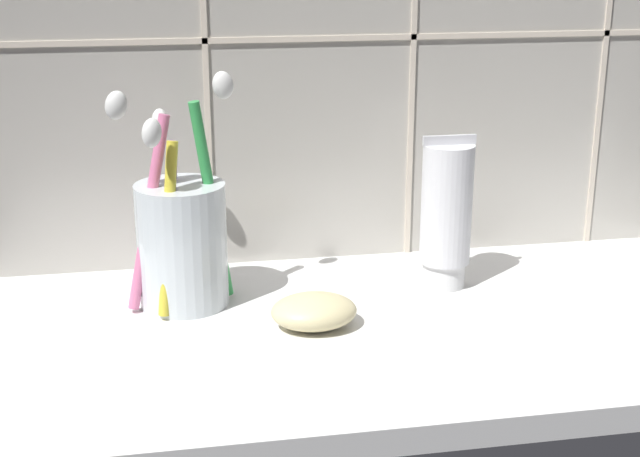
# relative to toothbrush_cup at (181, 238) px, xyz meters

# --- Properties ---
(sink_counter) EXTENTS (0.74, 0.32, 0.02)m
(sink_counter) POSITION_rel_toothbrush_cup_xyz_m (0.20, -0.07, -0.07)
(sink_counter) COLOR white
(sink_counter) RESTS_ON ground
(toothbrush_cup) EXTENTS (0.11, 0.10, 0.19)m
(toothbrush_cup) POSITION_rel_toothbrush_cup_xyz_m (0.00, 0.00, 0.00)
(toothbrush_cup) COLOR silver
(toothbrush_cup) RESTS_ON sink_counter
(toothpaste_tube) EXTENTS (0.05, 0.04, 0.13)m
(toothpaste_tube) POSITION_rel_toothbrush_cup_xyz_m (0.22, 0.00, 0.01)
(toothpaste_tube) COLOR white
(toothpaste_tube) RESTS_ON sink_counter
(soap_bar) EXTENTS (0.07, 0.05, 0.03)m
(soap_bar) POSITION_rel_toothbrush_cup_xyz_m (0.10, -0.07, -0.04)
(soap_bar) COLOR beige
(soap_bar) RESTS_ON sink_counter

